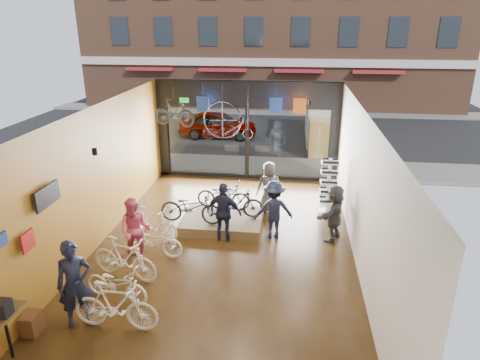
% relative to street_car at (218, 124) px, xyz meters
% --- Properties ---
extents(ground_plane, '(7.00, 12.00, 0.04)m').
position_rel_street_car_xyz_m(ground_plane, '(2.21, -12.00, -0.72)').
color(ground_plane, black).
rests_on(ground_plane, ground).
extents(ceiling, '(7.00, 12.00, 0.04)m').
position_rel_street_car_xyz_m(ceiling, '(2.21, -12.00, 3.12)').
color(ceiling, black).
rests_on(ceiling, ground).
extents(wall_left, '(0.04, 12.00, 3.80)m').
position_rel_street_car_xyz_m(wall_left, '(-1.31, -12.00, 1.20)').
color(wall_left, olive).
rests_on(wall_left, ground).
extents(wall_right, '(0.04, 12.00, 3.80)m').
position_rel_street_car_xyz_m(wall_right, '(5.73, -12.00, 1.20)').
color(wall_right, beige).
rests_on(wall_right, ground).
extents(storefront, '(7.00, 0.26, 3.80)m').
position_rel_street_car_xyz_m(storefront, '(2.21, -6.00, 1.20)').
color(storefront, black).
rests_on(storefront, ground).
extents(exit_sign, '(0.35, 0.06, 0.18)m').
position_rel_street_car_xyz_m(exit_sign, '(-0.19, -6.12, 2.35)').
color(exit_sign, '#198C26').
rests_on(exit_sign, storefront).
extents(street_road, '(30.00, 18.00, 0.02)m').
position_rel_street_car_xyz_m(street_road, '(2.21, 3.00, -0.71)').
color(street_road, black).
rests_on(street_road, ground).
extents(sidewalk_near, '(30.00, 2.40, 0.12)m').
position_rel_street_car_xyz_m(sidewalk_near, '(2.21, -4.80, -0.64)').
color(sidewalk_near, slate).
rests_on(sidewalk_near, ground).
extents(sidewalk_far, '(30.00, 2.00, 0.12)m').
position_rel_street_car_xyz_m(sidewalk_far, '(2.21, 7.00, -0.64)').
color(sidewalk_far, slate).
rests_on(sidewalk_far, ground).
extents(opposite_building, '(26.00, 5.00, 14.00)m').
position_rel_street_car_xyz_m(opposite_building, '(2.21, 9.50, 6.30)').
color(opposite_building, brown).
rests_on(opposite_building, ground).
extents(street_car, '(4.08, 1.64, 1.39)m').
position_rel_street_car_xyz_m(street_car, '(0.00, 0.00, 0.00)').
color(street_car, gray).
rests_on(street_car, street_road).
extents(box_truck, '(2.06, 6.17, 2.43)m').
position_rel_street_car_xyz_m(box_truck, '(5.68, -1.00, 0.52)').
color(box_truck, silver).
rests_on(box_truck, street_road).
extents(floor_bike_1, '(1.80, 0.55, 1.08)m').
position_rel_street_car_xyz_m(floor_bike_1, '(0.57, -15.26, -0.16)').
color(floor_bike_1, '#EDE3CB').
rests_on(floor_bike_1, ground_plane).
extents(floor_bike_2, '(1.65, 0.89, 0.82)m').
position_rel_street_car_xyz_m(floor_bike_2, '(0.20, -14.34, -0.28)').
color(floor_bike_2, '#EDE3CB').
rests_on(floor_bike_2, ground_plane).
extents(floor_bike_3, '(1.86, 0.94, 1.08)m').
position_rel_street_car_xyz_m(floor_bike_3, '(0.07, -13.49, -0.16)').
color(floor_bike_3, '#EDE3CB').
rests_on(floor_bike_3, ground_plane).
extents(floor_bike_4, '(1.69, 0.68, 0.87)m').
position_rel_street_car_xyz_m(floor_bike_4, '(0.39, -12.39, -0.26)').
color(floor_bike_4, '#EDE3CB').
rests_on(floor_bike_4, ground_plane).
extents(floor_bike_5, '(1.71, 0.84, 0.99)m').
position_rel_street_car_xyz_m(floor_bike_5, '(0.09, -11.50, -0.20)').
color(floor_bike_5, '#EDE3CB').
rests_on(floor_bike_5, ground_plane).
extents(display_platform, '(2.40, 1.80, 0.30)m').
position_rel_street_car_xyz_m(display_platform, '(1.94, -10.42, -0.55)').
color(display_platform, '#48301F').
rests_on(display_platform, ground_plane).
extents(display_bike_left, '(1.90, 0.77, 0.98)m').
position_rel_street_car_xyz_m(display_bike_left, '(1.11, -10.89, 0.09)').
color(display_bike_left, black).
rests_on(display_bike_left, display_platform).
extents(display_bike_mid, '(1.62, 0.64, 0.95)m').
position_rel_street_car_xyz_m(display_bike_mid, '(2.39, -10.40, 0.08)').
color(display_bike_mid, black).
rests_on(display_bike_mid, display_platform).
extents(display_bike_right, '(1.74, 0.73, 0.89)m').
position_rel_street_car_xyz_m(display_bike_right, '(1.88, -9.77, 0.05)').
color(display_bike_right, black).
rests_on(display_bike_right, display_platform).
extents(customer_0, '(0.82, 0.73, 1.90)m').
position_rel_street_car_xyz_m(customer_0, '(-0.26, -15.20, 0.25)').
color(customer_0, '#161C33').
rests_on(customer_0, ground_plane).
extents(customer_1, '(0.90, 0.73, 1.74)m').
position_rel_street_car_xyz_m(customer_1, '(0.07, -12.66, 0.17)').
color(customer_1, '#CC4C72').
rests_on(customer_1, ground_plane).
extents(customer_2, '(1.08, 0.60, 1.74)m').
position_rel_street_car_xyz_m(customer_2, '(2.14, -11.30, 0.17)').
color(customer_2, '#161C33').
rests_on(customer_2, ground_plane).
extents(customer_3, '(1.22, 0.86, 1.73)m').
position_rel_street_car_xyz_m(customer_3, '(3.51, -10.94, 0.17)').
color(customer_3, '#161C33').
rests_on(customer_3, ground_plane).
extents(customer_4, '(0.92, 0.71, 1.68)m').
position_rel_street_car_xyz_m(customer_4, '(3.27, -9.15, 0.14)').
color(customer_4, '#3F3F44').
rests_on(customer_4, ground_plane).
extents(customer_5, '(1.10, 1.60, 1.65)m').
position_rel_street_car_xyz_m(customer_5, '(5.21, -10.84, 0.13)').
color(customer_5, '#3F3F44').
rests_on(customer_5, ground_plane).
extents(sunglasses_rack, '(0.58, 0.49, 1.87)m').
position_rel_street_car_xyz_m(sunglasses_rack, '(5.16, -9.13, 0.24)').
color(sunglasses_rack, white).
rests_on(sunglasses_rack, ground_plane).
extents(wall_merch, '(0.40, 2.40, 2.60)m').
position_rel_street_car_xyz_m(wall_merch, '(-1.17, -15.50, 0.60)').
color(wall_merch, navy).
rests_on(wall_merch, wall_left).
extents(penny_farthing, '(1.73, 0.06, 1.39)m').
position_rel_street_car_xyz_m(penny_farthing, '(1.73, -7.16, 1.80)').
color(penny_farthing, black).
rests_on(penny_farthing, ceiling).
extents(hung_bike, '(1.64, 0.89, 0.95)m').
position_rel_street_car_xyz_m(hung_bike, '(-0.14, -7.80, 2.23)').
color(hung_bike, black).
rests_on(hung_bike, ceiling).
extents(jersey_left, '(0.45, 0.03, 0.55)m').
position_rel_street_car_xyz_m(jersey_left, '(0.67, -6.80, 2.35)').
color(jersey_left, '#1E3F99').
rests_on(jersey_left, ceiling).
extents(jersey_mid, '(0.45, 0.03, 0.55)m').
position_rel_street_car_xyz_m(jersey_mid, '(3.32, -6.80, 2.35)').
color(jersey_mid, '#1E3F99').
rests_on(jersey_mid, ceiling).
extents(jersey_right, '(0.45, 0.03, 0.55)m').
position_rel_street_car_xyz_m(jersey_right, '(4.16, -6.80, 2.35)').
color(jersey_right, '#CC5919').
rests_on(jersey_right, ceiling).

